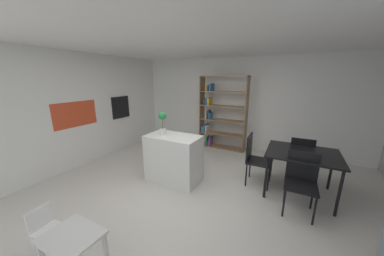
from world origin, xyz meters
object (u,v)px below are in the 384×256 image
Objects in this scene: dining_chair_far at (301,156)px; dining_chair_near at (301,177)px; potted_plant_on_island at (163,121)px; open_bookshelf at (219,114)px; child_chair_left at (46,229)px; dining_chair_island_side at (254,155)px; child_table at (72,242)px; dining_table at (302,156)px; kitchen_island at (174,158)px; built_in_oven at (121,107)px.

dining_chair_near is at bearing 87.85° from dining_chair_far.
dining_chair_near is at bearing 3.79° from potted_plant_on_island.
open_bookshelf reaches higher than dining_chair_near.
child_chair_left is 3.31m from dining_chair_island_side.
dining_table is (2.10, 2.77, 0.33)m from child_table.
kitchen_island is 2.34m from dining_table.
potted_plant_on_island reaches higher than dining_table.
open_bookshelf reaches higher than kitchen_island.
potted_plant_on_island is at bearing 109.94° from dining_chair_island_side.
dining_chair_island_side reaches higher than child_table.
child_table is (0.14, -2.13, -0.09)m from kitchen_island.
child_table is 3.49m from dining_table.
dining_chair_near is at bearing -8.51° from built_in_oven.
dining_chair_far is at bearing 57.24° from child_table.
child_table is at bearing 153.43° from dining_chair_island_side.
built_in_oven is 0.61× the size of dining_chair_island_side.
dining_chair_far is (2.15, -1.12, -0.47)m from open_bookshelf.
dining_chair_far reaches higher than dining_table.
dining_chair_island_side reaches higher than dining_table.
child_table is at bearing -95.76° from child_chair_left.
built_in_oven reaches higher than child_table.
potted_plant_on_island is 2.80m from dining_chair_far.
open_bookshelf is at bearing 134.66° from dining_chair_near.
potted_plant_on_island is 2.60m from dining_table.
open_bookshelf reaches higher than dining_chair_island_side.
dining_table is at bearing 89.05° from dining_chair_near.
child_table is 0.50m from child_chair_left.
dining_chair_far is at bearing -27.62° from open_bookshelf.
built_in_oven is 0.64× the size of dining_chair_near.
child_table is 0.58× the size of dining_chair_island_side.
potted_plant_on_island is 0.80× the size of child_table.
kitchen_island is 2.13m from child_table.
child_chair_left is (-0.14, -2.12, -0.87)m from potted_plant_on_island.
dining_chair_island_side reaches higher than dining_chair_near.
potted_plant_on_island reaches higher than child_chair_left.
built_in_oven reaches higher than potted_plant_on_island.
built_in_oven is 0.65× the size of dining_chair_far.
dining_chair_far is at bearing -59.53° from dining_chair_island_side.
kitchen_island reaches higher than dining_chair_far.
dining_table is 1.17× the size of dining_chair_island_side.
open_bookshelf is (0.09, 2.26, 0.54)m from kitchen_island.
kitchen_island is at bearing 112.61° from dining_chair_island_side.
child_table is (0.37, -2.11, -0.83)m from potted_plant_on_island.
kitchen_island is 1.85× the size of child_table.
child_table is 0.96× the size of child_chair_left.
built_in_oven is 1.01× the size of child_chair_left.
dining_chair_far reaches higher than child_chair_left.
open_bookshelf is 2.26× the size of dining_chair_far.
potted_plant_on_island is 0.49× the size of dining_chair_far.
built_in_oven is 2.55m from kitchen_island.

